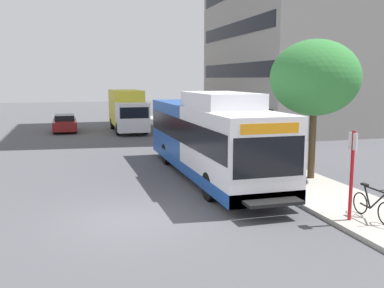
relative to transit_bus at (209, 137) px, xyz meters
The scene contains 8 objects.
ground_plane 5.41m from the transit_bus, 142.18° to the left, with size 120.00×120.00×0.00m, color #4C4C51.
sidewalk_curb 3.56m from the transit_bus, 21.27° to the left, with size 3.00×56.00×0.14m, color #A8A399.
transit_bus is the anchor object (origin of this frame).
bus_stop_sign_pole 7.28m from the transit_bus, 74.45° to the right, with size 0.10×0.36×2.60m.
bicycle_parked 7.70m from the transit_bus, 69.87° to the right, with size 0.52×1.76×1.02m.
street_tree_near_stop 4.92m from the transit_bus, 26.88° to the right, with size 3.56×3.56×5.59m.
parked_car_far_lane 19.46m from the transit_bus, 107.85° to the left, with size 1.80×4.50×1.33m.
box_truck_background 17.20m from the transit_bus, 93.77° to the left, with size 2.32×7.01×3.25m.
Camera 1 is at (-1.74, -12.53, 4.20)m, focal length 40.71 mm.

